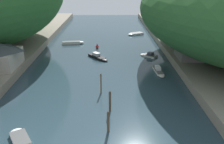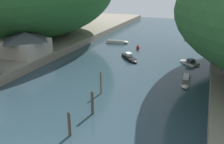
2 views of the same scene
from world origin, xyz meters
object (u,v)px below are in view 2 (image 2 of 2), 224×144
(boat_small_dinghy, at_px, (130,58))
(boat_yellow_tender, at_px, (118,42))
(person_on_quay, at_px, (33,52))
(boat_red_skiff, at_px, (192,39))
(channel_buoy_near, at_px, (138,48))
(boathouse_shed, at_px, (26,44))
(boat_near_quay, at_px, (189,62))
(boat_white_cruiser, at_px, (186,81))

(boat_small_dinghy, distance_m, boat_yellow_tender, 14.02)
(boat_yellow_tender, height_order, person_on_quay, person_on_quay)
(boat_yellow_tender, bearing_deg, boat_red_skiff, 113.60)
(person_on_quay, bearing_deg, boat_yellow_tender, -2.14)
(boat_small_dinghy, height_order, channel_buoy_near, channel_buoy_near)
(boat_red_skiff, distance_m, channel_buoy_near, 18.32)
(boat_small_dinghy, xyz_separation_m, boat_red_skiff, (10.09, 22.88, -0.06))
(boathouse_shed, xyz_separation_m, channel_buoy_near, (16.53, 17.20, -3.28))
(boat_near_quay, relative_size, person_on_quay, 2.40)
(boat_small_dinghy, height_order, boat_yellow_tender, boat_small_dinghy)
(boat_red_skiff, distance_m, boat_white_cruiser, 31.30)
(channel_buoy_near, height_order, person_on_quay, person_on_quay)
(boat_small_dinghy, bearing_deg, channel_buoy_near, -123.85)
(channel_buoy_near, relative_size, person_on_quay, 0.70)
(boathouse_shed, bearing_deg, person_on_quay, -19.83)
(boathouse_shed, height_order, boat_small_dinghy, boathouse_shed)
(boat_yellow_tender, bearing_deg, boat_white_cruiser, 33.04)
(boathouse_shed, height_order, boat_red_skiff, boathouse_shed)
(boat_small_dinghy, bearing_deg, boat_white_cruiser, 105.55)
(boat_near_quay, relative_size, boat_white_cruiser, 0.70)
(boat_red_skiff, xyz_separation_m, boat_white_cruiser, (1.36, -31.27, 0.00))
(boat_near_quay, relative_size, boat_yellow_tender, 0.71)
(boat_yellow_tender, distance_m, boat_white_cruiser, 27.57)
(boat_near_quay, height_order, channel_buoy_near, channel_buoy_near)
(boat_near_quay, relative_size, channel_buoy_near, 3.43)
(boat_yellow_tender, relative_size, person_on_quay, 3.37)
(channel_buoy_near, bearing_deg, person_on_quay, -128.87)
(boat_red_skiff, relative_size, boat_yellow_tender, 0.90)
(boathouse_shed, distance_m, person_on_quay, 2.53)
(boat_white_cruiser, bearing_deg, boat_near_quay, -91.38)
(boat_red_skiff, distance_m, person_on_quay, 41.41)
(boathouse_shed, relative_size, boat_small_dinghy, 1.42)
(boat_red_skiff, distance_m, boat_yellow_tender, 20.01)
(boathouse_shed, distance_m, boat_small_dinghy, 19.74)
(channel_buoy_near, bearing_deg, boat_near_quay, -29.52)
(boat_white_cruiser, bearing_deg, person_on_quay, -0.42)
(boat_red_skiff, xyz_separation_m, channel_buoy_near, (-10.70, -14.87, 0.17))
(boat_white_cruiser, distance_m, person_on_quay, 26.66)
(boat_white_cruiser, bearing_deg, boat_small_dinghy, -39.97)
(boat_yellow_tender, xyz_separation_m, person_on_quay, (-8.22, -22.16, 2.11))
(boat_yellow_tender, bearing_deg, boathouse_shed, -34.21)
(boat_yellow_tender, bearing_deg, boat_near_quay, 50.28)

